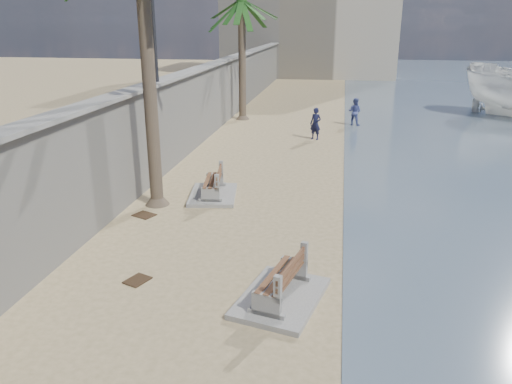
{
  "coord_description": "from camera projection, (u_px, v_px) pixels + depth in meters",
  "views": [
    {
      "loc": [
        1.73,
        -6.12,
        5.81
      ],
      "look_at": [
        -0.5,
        7.0,
        1.2
      ],
      "focal_mm": 35.0,
      "sensor_mm": 36.0,
      "label": 1
    }
  ],
  "objects": [
    {
      "name": "seawall",
      "position": [
        210.0,
        100.0,
        26.75
      ],
      "size": [
        0.45,
        70.0,
        3.5
      ],
      "primitive_type": "cube",
      "color": "gray",
      "rests_on": "ground_plane"
    },
    {
      "name": "palm_back",
      "position": [
        242.0,
        3.0,
        28.52
      ],
      "size": [
        5.0,
        5.0,
        7.73
      ],
      "color": "brown",
      "rests_on": "ground_plane"
    },
    {
      "name": "person_a",
      "position": [
        316.0,
        121.0,
        25.25
      ],
      "size": [
        0.8,
        0.7,
        1.86
      ],
      "primitive_type": "imported",
      "rotation": [
        0.0,
        0.0,
        -0.45
      ],
      "color": "#131534",
      "rests_on": "ground_plane"
    },
    {
      "name": "end_building",
      "position": [
        312.0,
        8.0,
        54.34
      ],
      "size": [
        18.0,
        12.0,
        14.0
      ],
      "primitive_type": "cube",
      "color": "#B7AA93",
      "rests_on": "ground_plane"
    },
    {
      "name": "debris_c",
      "position": [
        144.0,
        215.0,
        15.62
      ],
      "size": [
        0.78,
        0.72,
        0.03
      ],
      "primitive_type": "cube",
      "rotation": [
        0.0,
        0.0,
        2.73
      ],
      "color": "#382616",
      "rests_on": "ground_plane"
    },
    {
      "name": "bench_near",
      "position": [
        281.0,
        283.0,
        10.76
      ],
      "size": [
        2.09,
        2.64,
        0.98
      ],
      "color": "gray",
      "rests_on": "ground_plane"
    },
    {
      "name": "bench_far",
      "position": [
        213.0,
        185.0,
        17.17
      ],
      "size": [
        1.87,
        2.48,
        0.95
      ],
      "color": "gray",
      "rests_on": "ground_plane"
    },
    {
      "name": "wall_cap",
      "position": [
        209.0,
        65.0,
        26.17
      ],
      "size": [
        0.8,
        70.0,
        0.12
      ],
      "primitive_type": "cube",
      "color": "gray",
      "rests_on": "seawall"
    },
    {
      "name": "debris_d",
      "position": [
        137.0,
        280.0,
        11.71
      ],
      "size": [
        0.63,
        0.69,
        0.03
      ],
      "primitive_type": "cube",
      "rotation": [
        0.0,
        0.0,
        4.33
      ],
      "color": "#382616",
      "rests_on": "ground_plane"
    },
    {
      "name": "person_b",
      "position": [
        355.0,
        110.0,
        28.71
      ],
      "size": [
        1.01,
        0.91,
        1.74
      ],
      "primitive_type": "imported",
      "rotation": [
        0.0,
        0.0,
        2.77
      ],
      "color": "#465092",
      "rests_on": "ground_plane"
    }
  ]
}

